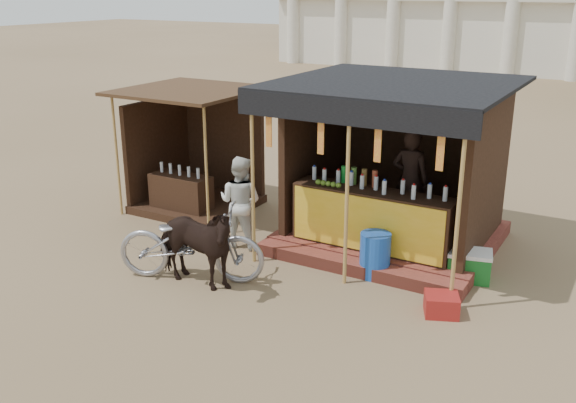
# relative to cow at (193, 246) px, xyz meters

# --- Properties ---
(ground) EXTENTS (120.00, 120.00, 0.00)m
(ground) POSITION_rel_cow_xyz_m (0.87, -0.36, -0.64)
(ground) COLOR #846B4C
(ground) RESTS_ON ground
(main_stall) EXTENTS (3.60, 3.61, 2.78)m
(main_stall) POSITION_rel_cow_xyz_m (1.88, 3.00, 0.39)
(main_stall) COLOR brown
(main_stall) RESTS_ON ground
(secondary_stall) EXTENTS (2.40, 2.40, 2.38)m
(secondary_stall) POSITION_rel_cow_xyz_m (-2.30, 2.87, 0.21)
(secondary_stall) COLOR #341E13
(secondary_stall) RESTS_ON ground
(cow) EXTENTS (1.51, 0.69, 1.27)m
(cow) POSITION_rel_cow_xyz_m (0.00, 0.00, 0.00)
(cow) COLOR black
(cow) RESTS_ON ground
(motorbike) EXTENTS (2.35, 1.53, 1.17)m
(motorbike) POSITION_rel_cow_xyz_m (-0.18, 0.16, -0.05)
(motorbike) COLOR gray
(motorbike) RESTS_ON ground
(bystander) EXTENTS (0.82, 0.67, 1.57)m
(bystander) POSITION_rel_cow_xyz_m (-0.28, 1.64, 0.15)
(bystander) COLOR silver
(bystander) RESTS_ON ground
(blue_barrel) EXTENTS (0.60, 0.60, 0.69)m
(blue_barrel) POSITION_rel_cow_xyz_m (2.16, 1.64, -0.29)
(blue_barrel) COLOR #174DB3
(blue_barrel) RESTS_ON ground
(red_crate) EXTENTS (0.57, 0.55, 0.28)m
(red_crate) POSITION_rel_cow_xyz_m (3.41, 0.97, -0.49)
(red_crate) COLOR maroon
(red_crate) RESTS_ON ground
(cooler) EXTENTS (0.73, 0.58, 0.46)m
(cooler) POSITION_rel_cow_xyz_m (3.43, 2.24, -0.41)
(cooler) COLOR #186E24
(cooler) RESTS_ON ground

